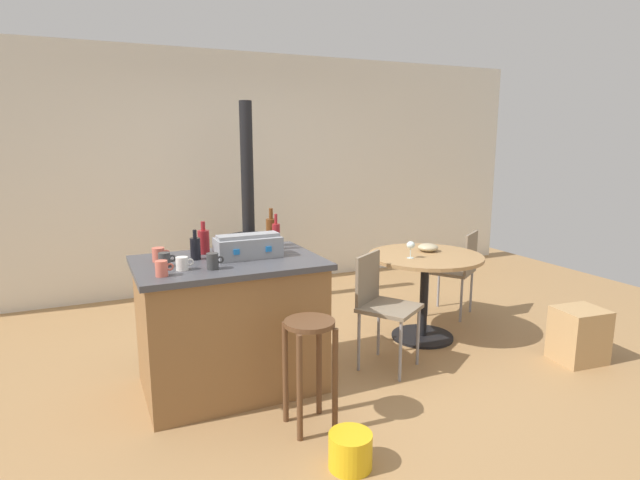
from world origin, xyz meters
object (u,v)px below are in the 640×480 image
object	(u,v)px
cup_2	(213,261)
cardboard_box	(579,335)
toolbox	(248,246)
cup_3	(165,260)
kitchen_island	(230,324)
wooden_stool	(310,353)
folding_chair_far	(458,267)
bottle_3	(195,248)
cup_1	(162,268)
plastic_bucket	(350,450)
folding_chair_near	(381,301)
bottle_1	(204,241)
bottle_0	(271,232)
serving_bowl	(428,247)
cup_4	(159,255)
wine_glass	(411,246)
bottle_2	(276,236)
dining_table	(425,275)
cup_0	(182,263)
wood_stove	(249,255)

from	to	relation	value
cup_2	cardboard_box	bearing A→B (deg)	-10.94
toolbox	cup_3	distance (m)	0.57
kitchen_island	wooden_stool	bearing A→B (deg)	-68.07
folding_chair_far	bottle_3	world-z (taller)	bottle_3
cup_1	plastic_bucket	distance (m)	1.51
folding_chair_near	bottle_1	xyz separation A→B (m)	(-1.24, 0.42, 0.49)
bottle_0	serving_bowl	size ratio (longest dim) A/B	1.64
cup_4	serving_bowl	xyz separation A→B (m)	(2.32, 0.13, -0.18)
cup_3	wooden_stool	bearing A→B (deg)	-44.76
folding_chair_far	cup_2	size ratio (longest dim) A/B	7.65
bottle_1	serving_bowl	distance (m)	2.00
folding_chair_near	cup_1	bearing A→B (deg)	-176.74
kitchen_island	cup_1	world-z (taller)	cup_1
cup_4	wine_glass	bearing A→B (deg)	-0.86
bottle_2	cup_3	xyz separation A→B (m)	(-0.84, -0.20, -0.06)
bottle_0	bottle_3	size ratio (longest dim) A/B	1.42
dining_table	bottle_1	world-z (taller)	bottle_1
dining_table	bottle_0	distance (m)	1.44
cup_0	cardboard_box	xyz separation A→B (m)	(2.94, -0.59, -0.75)
dining_table	folding_chair_far	world-z (taller)	folding_chair_far
bottle_3	cup_4	bearing A→B (deg)	169.47
bottle_1	cup_4	distance (m)	0.35
bottle_0	cup_4	size ratio (longest dim) A/B	2.50
cup_1	wood_stove	bearing A→B (deg)	60.24
wood_stove	wine_glass	xyz separation A→B (m)	(0.89, -1.67, 0.34)
wooden_stool	serving_bowl	world-z (taller)	serving_bowl
bottle_2	cup_1	bearing A→B (deg)	-153.99
wooden_stool	cup_2	bearing A→B (deg)	130.85
cup_3	folding_chair_near	bearing A→B (deg)	-5.13
toolbox	wine_glass	distance (m)	1.45
cardboard_box	kitchen_island	bearing A→B (deg)	164.06
wood_stove	cup_2	xyz separation A→B (m)	(-0.84, -2.00, 0.45)
bottle_0	wine_glass	distance (m)	1.19
cup_4	plastic_bucket	size ratio (longest dim) A/B	0.49
wooden_stool	dining_table	distance (m)	1.74
wine_glass	serving_bowl	distance (m)	0.34
kitchen_island	cup_0	bearing A→B (deg)	-155.65
bottle_3	bottle_1	bearing A→B (deg)	60.05
serving_bowl	cup_3	bearing A→B (deg)	-172.69
bottle_3	cup_0	world-z (taller)	bottle_3
bottle_0	cup_1	distance (m)	1.06
bottle_1	cup_2	xyz separation A→B (m)	(-0.05, -0.48, -0.04)
dining_table	cup_2	distance (m)	2.01
kitchen_island	plastic_bucket	xyz separation A→B (m)	(0.33, -1.19, -0.37)
wood_stove	serving_bowl	bearing A→B (deg)	-51.78
bottle_3	folding_chair_far	bearing A→B (deg)	9.05
folding_chair_near	folding_chair_far	world-z (taller)	folding_chair_near
cup_4	plastic_bucket	world-z (taller)	cup_4
toolbox	cup_2	bearing A→B (deg)	-143.20
wooden_stool	cup_2	size ratio (longest dim) A/B	6.17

